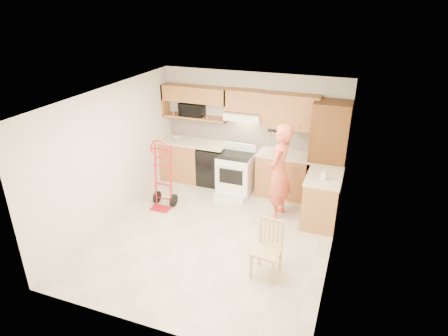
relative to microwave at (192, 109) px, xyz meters
The scene contains 28 objects.
floor 2.97m from the microwave, 57.49° to the right, with size 4.00×4.50×0.02m, color beige.
ceiling 2.62m from the microwave, 57.49° to the right, with size 4.00×4.50×0.02m, color white.
wall_back 1.40m from the microwave, ahead, with size 4.00×0.02×2.50m, color beige.
wall_front 4.56m from the microwave, 73.00° to the right, with size 4.00×0.02×2.50m, color beige.
wall_left 2.23m from the microwave, 108.10° to the right, with size 0.02×4.50×2.50m, color beige.
wall_right 3.96m from the microwave, 31.99° to the right, with size 0.02×4.50×2.50m, color beige.
backsplash 1.41m from the microwave, ahead, with size 3.92×0.03×0.55m, color beige.
lower_cab_left 1.22m from the microwave, 148.63° to the right, with size 0.90×0.60×0.90m, color #AD7B40.
dishwasher 1.33m from the microwave, 14.33° to the right, with size 0.60×0.60×0.85m, color black.
lower_cab_right 2.47m from the microwave, ahead, with size 1.14×0.60×0.90m, color #AD7B40.
countertop_left 0.74m from the microwave, 59.80° to the right, with size 1.50×0.63×0.04m, color beige.
countertop_right 2.28m from the microwave, ahead, with size 1.14×0.63×0.04m, color beige.
cab_return_right 3.39m from the microwave, 17.16° to the right, with size 0.60×1.00×0.90m, color #AD7B40.
countertop_return 3.25m from the microwave, 17.16° to the right, with size 0.63×1.00×0.04m, color beige.
pantry_tall 3.04m from the microwave, ahead, with size 0.70×0.60×2.10m, color #54270E.
upper_cab_left 0.35m from the microwave, ahead, with size 1.50×0.33×0.34m, color #AD7B40.
upper_shelf_mw 0.19m from the microwave, ahead, with size 1.50×0.33×0.04m, color #AD7B40.
upper_cab_center 1.25m from the microwave, ahead, with size 0.76×0.33×0.44m, color #AD7B40.
upper_cab_right 2.16m from the microwave, ahead, with size 1.14×0.33×0.70m, color #AD7B40.
range_hood 1.21m from the microwave, ahead, with size 0.76×0.46×0.14m, color white.
knife_strip 1.92m from the microwave, ahead, with size 0.40×0.05×0.29m, color black, non-canonical shape.
microwave is the anchor object (origin of this frame).
range 1.68m from the microwave, 22.29° to the right, with size 0.70×0.93×1.04m, color white, non-canonical shape.
person 2.55m from the microwave, 25.39° to the right, with size 0.68×0.45×1.86m, color #DD5B3E.
hand_truck 1.81m from the microwave, 90.59° to the right, with size 0.51×0.47×1.29m, color red, non-canonical shape.
dining_chair 3.91m from the microwave, 48.66° to the right, with size 0.40×0.44×0.89m, color #DCB47E, non-canonical shape.
soap_bottle 3.28m from the microwave, 19.85° to the right, with size 0.09×0.09×0.19m, color white.
bowl 0.77m from the microwave, 158.35° to the right, with size 0.20×0.20×0.05m, color white.
Camera 1 is at (2.19, -5.42, 3.93)m, focal length 31.12 mm.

